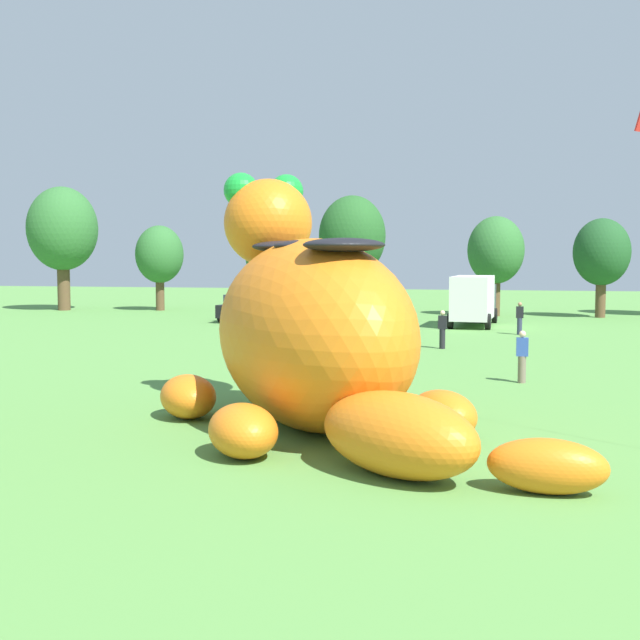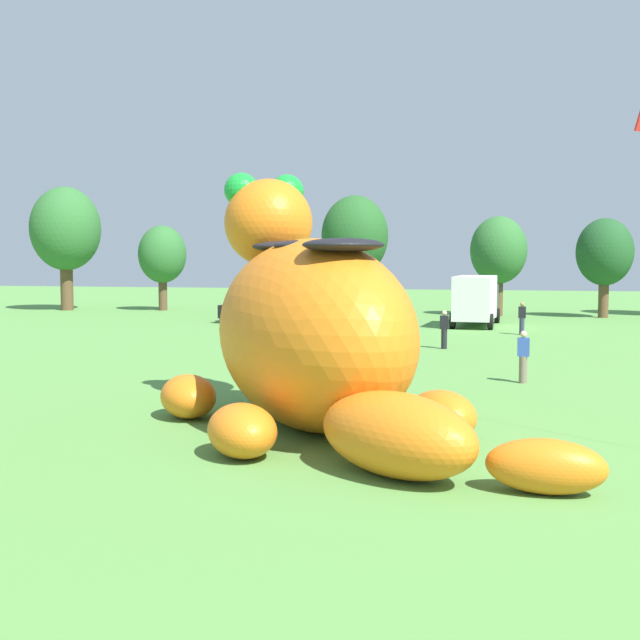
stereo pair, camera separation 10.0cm
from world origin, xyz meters
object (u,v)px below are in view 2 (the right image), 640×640
at_px(car_black, 244,308).
at_px(spectator_by_cars, 444,330).
at_px(car_green, 308,308).
at_px(box_truck, 476,299).
at_px(spectator_mid_field, 389,319).
at_px(spectator_near_inflatable, 523,357).
at_px(car_blue, 374,310).
at_px(spectator_wandering, 522,319).
at_px(giant_inflatable_creature, 312,331).

xyz_separation_m(car_black, spectator_by_cars, (13.24, -12.64, -0.01)).
height_order(car_black, car_green, same).
bearing_deg(car_black, box_truck, -0.95).
xyz_separation_m(spectator_mid_field, spectator_by_cars, (3.20, -5.61, 0.00)).
bearing_deg(spectator_near_inflatable, car_blue, 110.61).
relative_size(car_green, spectator_by_cars, 2.42).
xyz_separation_m(car_black, box_truck, (14.34, -0.24, 0.74)).
bearing_deg(spectator_near_inflatable, car_black, 126.64).
bearing_deg(spectator_wandering, spectator_near_inflatable, -91.54).
height_order(car_blue, spectator_mid_field, car_blue).
height_order(spectator_mid_field, spectator_wandering, same).
bearing_deg(car_black, spectator_wandering, -17.41).
distance_m(spectator_mid_field, spectator_by_cars, 6.46).
bearing_deg(giant_inflatable_creature, spectator_by_cars, 83.31).
xyz_separation_m(car_green, spectator_near_inflatable, (12.34, -22.32, -0.01)).
bearing_deg(giant_inflatable_creature, box_truck, 83.98).
xyz_separation_m(car_blue, box_truck, (6.04, 0.32, 0.74)).
bearing_deg(spectator_by_cars, spectator_near_inflatable, -71.55).
xyz_separation_m(spectator_near_inflatable, spectator_by_cars, (-3.13, 9.37, 0.00)).
xyz_separation_m(box_truck, spectator_near_inflatable, (2.03, -21.77, -0.75)).
relative_size(car_blue, spectator_mid_field, 2.40).
xyz_separation_m(giant_inflatable_creature, spectator_mid_field, (-1.14, 23.21, -1.50)).
relative_size(car_green, car_blue, 1.01).
height_order(car_blue, spectator_by_cars, car_blue).
bearing_deg(spectator_mid_field, box_truck, 57.64).
relative_size(giant_inflatable_creature, car_blue, 2.62).
bearing_deg(car_black, spectator_mid_field, -35.00).
distance_m(giant_inflatable_creature, car_black, 32.27).
height_order(box_truck, spectator_by_cars, box_truck).
relative_size(giant_inflatable_creature, spectator_wandering, 6.29).
xyz_separation_m(giant_inflatable_creature, box_truck, (3.16, 30.00, -0.75)).
xyz_separation_m(car_black, spectator_wandering, (16.82, -5.27, -0.01)).
bearing_deg(spectator_by_cars, spectator_wandering, 64.10).
bearing_deg(car_blue, car_black, 176.17).
bearing_deg(spectator_wandering, car_black, 162.59).
distance_m(giant_inflatable_creature, car_blue, 29.86).
bearing_deg(car_blue, spectator_by_cars, -67.75).
xyz_separation_m(car_blue, spectator_near_inflatable, (8.07, -21.45, -0.01)).
xyz_separation_m(box_truck, spectator_by_cars, (-1.10, -12.40, -0.75)).
distance_m(spectator_near_inflatable, spectator_wandering, 16.74).
bearing_deg(giant_inflatable_creature, car_black, 110.29).
bearing_deg(spectator_by_cars, car_blue, 112.25).
xyz_separation_m(car_green, spectator_by_cars, (9.21, -12.95, -0.01)).
distance_m(car_blue, spectator_near_inflatable, 22.92).
relative_size(car_black, box_truck, 0.65).
relative_size(spectator_near_inflatable, spectator_by_cars, 1.00).
relative_size(giant_inflatable_creature, spectator_by_cars, 6.29).
bearing_deg(car_green, car_blue, -11.51).
relative_size(car_black, spectator_mid_field, 2.50).
relative_size(car_green, box_truck, 0.63).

